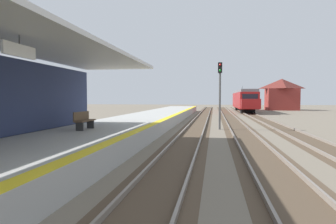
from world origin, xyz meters
The scene contains 8 objects.
station_platform centered at (-2.50, 16.00, 0.45)m, with size 5.00×80.00×0.91m.
track_pair_nearest_platform centered at (1.90, 20.00, 0.05)m, with size 2.34×120.00×0.16m.
track_pair_middle centered at (5.30, 20.00, 0.05)m, with size 2.34×120.00×0.16m.
track_pair_far_side centered at (8.70, 20.00, 0.05)m, with size 2.34×120.00×0.16m.
approaching_train centered at (8.70, 54.67, 2.18)m, with size 2.93×19.60×4.76m.
rail_signal_post centered at (3.79, 23.80, 3.19)m, with size 0.32×0.34×5.20m.
platform_bench centered at (-2.97, 14.37, 1.37)m, with size 0.45×1.60×0.88m.
distant_trackside_house centered at (17.00, 63.07, 3.34)m, with size 6.60×5.28×6.40m.
Camera 1 is at (3.37, 1.13, 2.45)m, focal length 30.71 mm.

